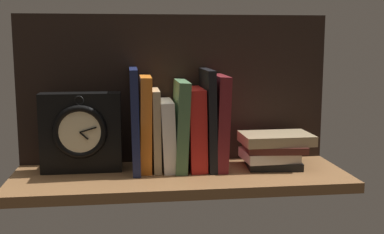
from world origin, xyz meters
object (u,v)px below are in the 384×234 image
at_px(book_tan_shortstories, 156,130).
at_px(book_red_requiem, 195,128).
at_px(book_black_skeptic, 208,119).
at_px(book_navy_bierce, 135,120).
at_px(book_maroon_dawkins, 219,122).
at_px(book_orange_pandolfini, 145,123).
at_px(book_green_romantic, 180,125).
at_px(framed_clock, 81,132).
at_px(book_stack_side, 273,149).
at_px(book_white_catcher, 167,135).

distance_m(book_tan_shortstories, book_red_requiem, 0.10).
relative_size(book_tan_shortstories, book_black_skeptic, 0.80).
relative_size(book_navy_bierce, book_maroon_dawkins, 1.08).
xyz_separation_m(book_orange_pandolfini, book_tan_shortstories, (0.03, 0.00, -0.02)).
relative_size(book_green_romantic, book_red_requiem, 1.09).
bearing_deg(book_red_requiem, framed_clock, -179.97).
bearing_deg(framed_clock, book_black_skeptic, 0.03).
xyz_separation_m(book_orange_pandolfini, book_red_requiem, (0.13, 0.00, -0.02)).
xyz_separation_m(book_green_romantic, book_red_requiem, (0.04, 0.00, -0.01)).
xyz_separation_m(book_tan_shortstories, book_maroon_dawkins, (0.16, -0.00, 0.02)).
bearing_deg(book_stack_side, book_navy_bierce, 176.75).
height_order(book_tan_shortstories, book_green_romantic, book_green_romantic).
bearing_deg(book_tan_shortstories, book_maroon_dawkins, -0.00).
relative_size(book_green_romantic, framed_clock, 1.14).
xyz_separation_m(book_orange_pandolfini, book_maroon_dawkins, (0.19, -0.00, 0.00)).
height_order(book_tan_shortstories, book_stack_side, book_tan_shortstories).
bearing_deg(book_black_skeptic, framed_clock, -179.97).
distance_m(book_green_romantic, book_red_requiem, 0.04).
xyz_separation_m(book_white_catcher, book_maroon_dawkins, (0.13, -0.00, 0.03)).
xyz_separation_m(book_white_catcher, book_green_romantic, (0.03, 0.00, 0.02)).
xyz_separation_m(book_maroon_dawkins, framed_clock, (-0.35, -0.00, -0.02)).
relative_size(book_black_skeptic, book_maroon_dawkins, 1.06).
xyz_separation_m(book_tan_shortstories, framed_clock, (-0.19, -0.00, -0.00)).
distance_m(book_tan_shortstories, book_white_catcher, 0.03).
distance_m(book_tan_shortstories, book_green_romantic, 0.06).
bearing_deg(book_black_skeptic, book_red_requiem, 180.00).
distance_m(book_red_requiem, framed_clock, 0.29).
relative_size(book_navy_bierce, book_tan_shortstories, 1.26).
bearing_deg(book_maroon_dawkins, book_white_catcher, 180.00).
bearing_deg(book_black_skeptic, book_navy_bierce, 180.00).
xyz_separation_m(book_green_romantic, book_stack_side, (0.24, -0.02, -0.07)).
height_order(book_green_romantic, book_black_skeptic, book_black_skeptic).
relative_size(book_orange_pandolfini, book_red_requiem, 1.15).
relative_size(book_white_catcher, framed_clock, 0.89).
bearing_deg(book_red_requiem, book_orange_pandolfini, 180.00).
distance_m(book_maroon_dawkins, book_stack_side, 0.16).
relative_size(book_orange_pandolfini, book_stack_side, 1.32).
height_order(book_orange_pandolfini, book_red_requiem, book_orange_pandolfini).
height_order(book_navy_bierce, book_white_catcher, book_navy_bierce).
relative_size(book_red_requiem, book_maroon_dawkins, 0.87).
height_order(book_navy_bierce, framed_clock, book_navy_bierce).
bearing_deg(book_orange_pandolfini, book_white_catcher, 0.00).
xyz_separation_m(book_white_catcher, book_black_skeptic, (0.11, 0.00, 0.04)).
height_order(book_navy_bierce, book_orange_pandolfini, book_navy_bierce).
xyz_separation_m(book_maroon_dawkins, book_stack_side, (0.14, -0.02, -0.07)).
bearing_deg(book_orange_pandolfini, book_green_romantic, 0.00).
bearing_deg(framed_clock, book_green_romantic, 0.03).
bearing_deg(book_orange_pandolfini, book_black_skeptic, 0.00).
height_order(book_green_romantic, book_red_requiem, book_green_romantic).
height_order(book_white_catcher, book_stack_side, book_white_catcher).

